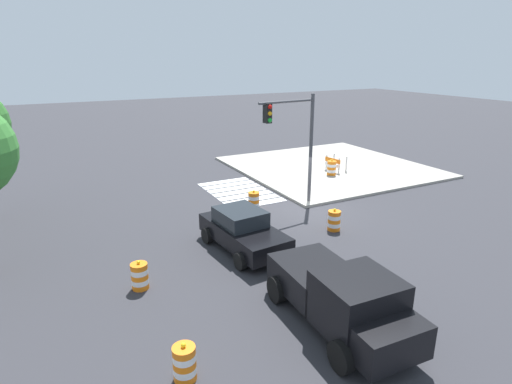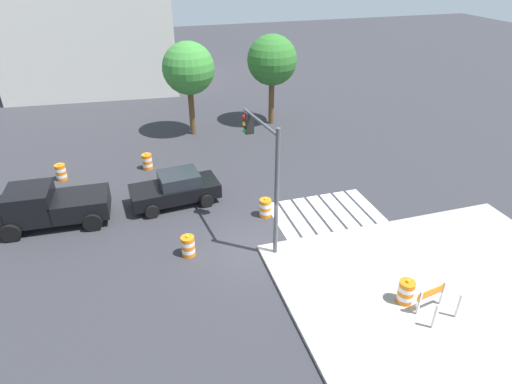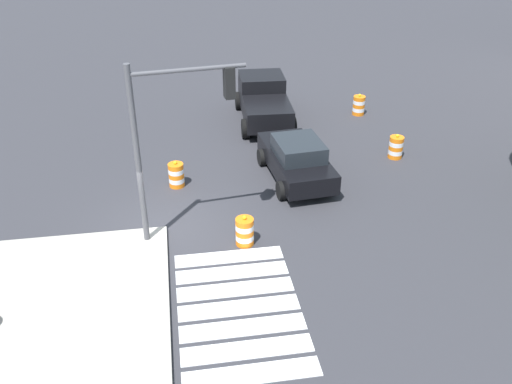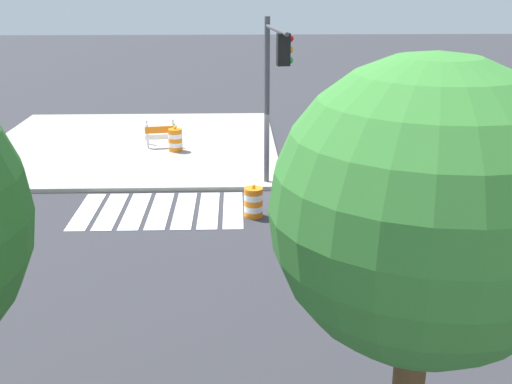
{
  "view_description": "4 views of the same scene",
  "coord_description": "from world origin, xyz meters",
  "px_view_note": "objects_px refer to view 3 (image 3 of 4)",
  "views": [
    {
      "loc": [
        -16.57,
        11.49,
        7.41
      ],
      "look_at": [
        1.41,
        2.1,
        0.8
      ],
      "focal_mm": 29.51,
      "sensor_mm": 36.0,
      "label": 1
    },
    {
      "loc": [
        -4.38,
        -14.2,
        11.28
      ],
      "look_at": [
        0.92,
        3.19,
        0.9
      ],
      "focal_mm": 30.29,
      "sensor_mm": 36.0,
      "label": 2
    },
    {
      "loc": [
        14.94,
        0.49,
        9.89
      ],
      "look_at": [
        -0.21,
        2.93,
        1.03
      ],
      "focal_mm": 38.62,
      "sensor_mm": 36.0,
      "label": 3
    },
    {
      "loc": [
        1.64,
        20.06,
        6.85
      ],
      "look_at": [
        1.09,
        3.4,
        1.13
      ],
      "focal_mm": 44.25,
      "sensor_mm": 36.0,
      "label": 4
    }
  ],
  "objects_px": {
    "traffic_light_pole": "(175,121)",
    "pickup_truck": "(263,99)",
    "traffic_barrel_near_corner": "(359,105)",
    "traffic_barrel_crosswalk_end": "(396,147)",
    "traffic_barrel_median_far": "(245,231)",
    "traffic_barrel_median_near": "(176,175)",
    "sports_car": "(296,159)"
  },
  "relations": [
    {
      "from": "traffic_light_pole",
      "to": "pickup_truck",
      "type": "bearing_deg",
      "value": 155.85
    },
    {
      "from": "traffic_barrel_near_corner",
      "to": "traffic_light_pole",
      "type": "xyz_separation_m",
      "value": [
        8.95,
        -8.66,
        3.46
      ]
    },
    {
      "from": "traffic_barrel_crosswalk_end",
      "to": "traffic_barrel_median_far",
      "type": "height_order",
      "value": "same"
    },
    {
      "from": "traffic_barrel_median_far",
      "to": "traffic_light_pole",
      "type": "relative_size",
      "value": 0.19
    },
    {
      "from": "pickup_truck",
      "to": "traffic_barrel_median_near",
      "type": "relative_size",
      "value": 5.13
    },
    {
      "from": "pickup_truck",
      "to": "traffic_barrel_median_near",
      "type": "height_order",
      "value": "pickup_truck"
    },
    {
      "from": "pickup_truck",
      "to": "traffic_barrel_near_corner",
      "type": "distance_m",
      "value": 4.59
    },
    {
      "from": "pickup_truck",
      "to": "traffic_barrel_median_near",
      "type": "bearing_deg",
      "value": -35.76
    },
    {
      "from": "traffic_barrel_near_corner",
      "to": "traffic_barrel_crosswalk_end",
      "type": "distance_m",
      "value": 4.66
    },
    {
      "from": "traffic_barrel_near_corner",
      "to": "traffic_barrel_median_far",
      "type": "relative_size",
      "value": 1.0
    },
    {
      "from": "traffic_barrel_median_near",
      "to": "traffic_barrel_median_far",
      "type": "distance_m",
      "value": 4.45
    },
    {
      "from": "traffic_barrel_crosswalk_end",
      "to": "traffic_light_pole",
      "type": "height_order",
      "value": "traffic_light_pole"
    },
    {
      "from": "sports_car",
      "to": "traffic_barrel_near_corner",
      "type": "height_order",
      "value": "sports_car"
    },
    {
      "from": "traffic_barrel_near_corner",
      "to": "traffic_barrel_crosswalk_end",
      "type": "xyz_separation_m",
      "value": [
        4.66,
        -0.01,
        0.0
      ]
    },
    {
      "from": "sports_car",
      "to": "traffic_barrel_crosswalk_end",
      "type": "height_order",
      "value": "sports_car"
    },
    {
      "from": "traffic_light_pole",
      "to": "sports_car",
      "type": "bearing_deg",
      "value": 126.4
    },
    {
      "from": "pickup_truck",
      "to": "traffic_barrel_near_corner",
      "type": "bearing_deg",
      "value": 87.42
    },
    {
      "from": "traffic_barrel_median_near",
      "to": "traffic_light_pole",
      "type": "distance_m",
      "value": 4.8
    },
    {
      "from": "sports_car",
      "to": "pickup_truck",
      "type": "height_order",
      "value": "pickup_truck"
    },
    {
      "from": "traffic_barrel_near_corner",
      "to": "traffic_light_pole",
      "type": "distance_m",
      "value": 12.92
    },
    {
      "from": "traffic_barrel_crosswalk_end",
      "to": "traffic_barrel_median_near",
      "type": "bearing_deg",
      "value": -83.73
    },
    {
      "from": "traffic_barrel_near_corner",
      "to": "traffic_barrel_median_far",
      "type": "bearing_deg",
      "value": -35.32
    },
    {
      "from": "traffic_barrel_median_near",
      "to": "traffic_light_pole",
      "type": "bearing_deg",
      "value": 1.63
    },
    {
      "from": "traffic_barrel_near_corner",
      "to": "traffic_barrel_median_near",
      "type": "relative_size",
      "value": 1.0
    },
    {
      "from": "traffic_light_pole",
      "to": "traffic_barrel_crosswalk_end",
      "type": "bearing_deg",
      "value": 116.34
    },
    {
      "from": "traffic_barrel_crosswalk_end",
      "to": "traffic_barrel_median_far",
      "type": "distance_m",
      "value": 8.43
    },
    {
      "from": "sports_car",
      "to": "traffic_light_pole",
      "type": "distance_m",
      "value": 6.2
    },
    {
      "from": "traffic_barrel_near_corner",
      "to": "traffic_barrel_median_near",
      "type": "distance_m",
      "value": 10.4
    },
    {
      "from": "traffic_barrel_near_corner",
      "to": "sports_car",
      "type": "bearing_deg",
      "value": -36.98
    },
    {
      "from": "traffic_barrel_near_corner",
      "to": "traffic_barrel_median_near",
      "type": "xyz_separation_m",
      "value": [
        5.62,
        -8.75,
        0.0
      ]
    },
    {
      "from": "pickup_truck",
      "to": "traffic_barrel_crosswalk_end",
      "type": "distance_m",
      "value": 6.68
    },
    {
      "from": "traffic_barrel_median_near",
      "to": "traffic_light_pole",
      "type": "xyz_separation_m",
      "value": [
        3.32,
        0.09,
        3.46
      ]
    }
  ]
}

